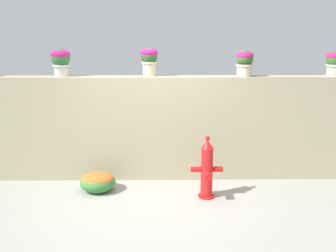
{
  "coord_description": "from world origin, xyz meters",
  "views": [
    {
      "loc": [
        0.17,
        -4.66,
        2.23
      ],
      "look_at": [
        0.24,
        0.85,
        0.93
      ],
      "focal_mm": 37.85,
      "sensor_mm": 36.0,
      "label": 1
    }
  ],
  "objects": [
    {
      "name": "potted_plant_3",
      "position": [
        1.46,
        1.01,
        1.94
      ],
      "size": [
        0.28,
        0.28,
        0.41
      ],
      "color": "beige",
      "rests_on": "stone_wall"
    },
    {
      "name": "potted_plant_4",
      "position": [
        2.92,
        1.07,
        1.94
      ],
      "size": [
        0.28,
        0.28,
        0.4
      ],
      "color": "beige",
      "rests_on": "stone_wall"
    },
    {
      "name": "potted_plant_2",
      "position": [
        -0.06,
        1.07,
        1.98
      ],
      "size": [
        0.28,
        0.28,
        0.45
      ],
      "color": "beige",
      "rests_on": "stone_wall"
    },
    {
      "name": "ground_plane",
      "position": [
        0.0,
        0.0,
        0.0
      ],
      "size": [
        24.0,
        24.0,
        0.0
      ],
      "primitive_type": "plane",
      "color": "gray"
    },
    {
      "name": "stone_wall",
      "position": [
        0.0,
        1.05,
        0.85
      ],
      "size": [
        6.77,
        0.36,
        1.7
      ],
      "primitive_type": "cube",
      "color": "tan",
      "rests_on": "ground"
    },
    {
      "name": "potted_plant_1",
      "position": [
        -1.47,
        1.07,
        1.97
      ],
      "size": [
        0.31,
        0.31,
        0.44
      ],
      "color": "beige",
      "rests_on": "stone_wall"
    },
    {
      "name": "fire_hydrant",
      "position": [
        0.8,
        0.19,
        0.42
      ],
      "size": [
        0.47,
        0.37,
        0.92
      ],
      "color": "red",
      "rests_on": "ground"
    },
    {
      "name": "flower_bush_left",
      "position": [
        -0.85,
        0.44,
        0.15
      ],
      "size": [
        0.55,
        0.49,
        0.3
      ],
      "color": "#368035",
      "rests_on": "ground"
    }
  ]
}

